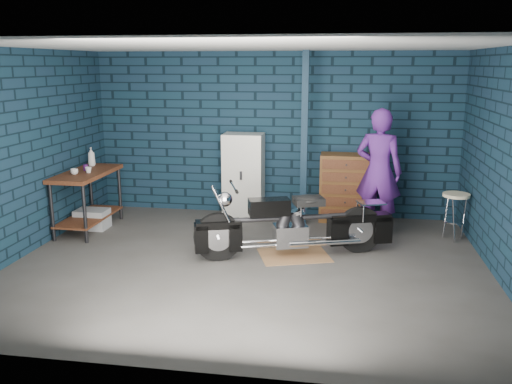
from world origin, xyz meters
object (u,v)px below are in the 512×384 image
(workbench, at_px, (88,201))
(person, at_px, (379,172))
(motorcycle, at_px, (295,220))
(tool_chest, at_px, (345,188))
(shop_stool, at_px, (455,217))
(storage_bin, at_px, (92,219))
(locker, at_px, (244,176))

(workbench, bearing_deg, person, 7.28)
(motorcycle, relative_size, tool_chest, 2.07)
(motorcycle, bearing_deg, shop_stool, 6.65)
(storage_bin, bearing_deg, motorcycle, -12.91)
(workbench, bearing_deg, motorcycle, -11.90)
(workbench, distance_m, motorcycle, 3.31)
(motorcycle, bearing_deg, person, 29.03)
(storage_bin, height_order, tool_chest, tool_chest)
(motorcycle, relative_size, storage_bin, 4.68)
(workbench, relative_size, motorcycle, 0.62)
(motorcycle, distance_m, locker, 2.07)
(workbench, xyz_separation_m, person, (4.36, 0.56, 0.48))
(motorcycle, height_order, person, person)
(motorcycle, height_order, tool_chest, tool_chest)
(workbench, relative_size, locker, 1.01)
(workbench, height_order, person, person)
(workbench, bearing_deg, tool_chest, 15.99)
(motorcycle, distance_m, tool_chest, 1.91)
(person, distance_m, storage_bin, 4.44)
(motorcycle, relative_size, shop_stool, 3.28)
(storage_bin, distance_m, shop_stool, 5.45)
(tool_chest, bearing_deg, shop_stool, -25.48)
(workbench, height_order, shop_stool, workbench)
(motorcycle, xyz_separation_m, shop_stool, (2.22, 1.05, -0.15))
(motorcycle, bearing_deg, storage_bin, 148.45)
(motorcycle, relative_size, locker, 1.63)
(locker, bearing_deg, person, -14.56)
(motorcycle, bearing_deg, locker, 100.87)
(motorcycle, bearing_deg, tool_chest, 51.33)
(motorcycle, distance_m, person, 1.73)
(tool_chest, distance_m, shop_stool, 1.75)
(person, height_order, locker, person)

